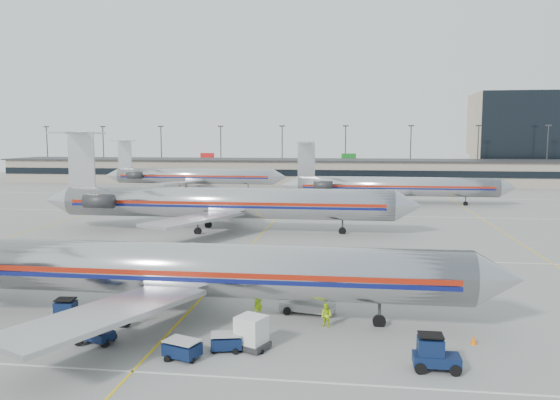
% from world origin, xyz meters
% --- Properties ---
extents(ground, '(260.00, 260.00, 0.00)m').
position_xyz_m(ground, '(0.00, 0.00, 0.00)').
color(ground, gray).
rests_on(ground, ground).
extents(apron_markings, '(160.00, 0.15, 0.02)m').
position_xyz_m(apron_markings, '(0.00, 10.00, 0.01)').
color(apron_markings, silver).
rests_on(apron_markings, ground).
extents(terminal, '(162.00, 17.00, 6.25)m').
position_xyz_m(terminal, '(0.00, 97.97, 3.16)').
color(terminal, gray).
rests_on(terminal, ground).
extents(light_mast_row, '(163.60, 0.40, 15.28)m').
position_xyz_m(light_mast_row, '(0.00, 112.00, 8.58)').
color(light_mast_row, '#38383D').
rests_on(light_mast_row, ground).
extents(distant_building, '(30.00, 20.00, 25.00)m').
position_xyz_m(distant_building, '(62.00, 128.00, 12.50)').
color(distant_building, tan).
rests_on(distant_building, ground).
extents(jet_foreground, '(44.06, 25.94, 11.53)m').
position_xyz_m(jet_foreground, '(-1.26, -9.51, 3.35)').
color(jet_foreground, '#BBBABF').
rests_on(jet_foreground, ground).
extents(jet_second_row, '(48.89, 28.79, 12.80)m').
position_xyz_m(jet_second_row, '(-5.75, 23.68, 3.71)').
color(jet_second_row, '#BBBABF').
rests_on(jet_second_row, ground).
extents(jet_third_row, '(41.27, 25.38, 11.28)m').
position_xyz_m(jet_third_row, '(17.97, 55.00, 3.28)').
color(jet_third_row, '#BBBABF').
rests_on(jet_third_row, ground).
extents(jet_back_row, '(41.77, 25.69, 11.42)m').
position_xyz_m(jet_back_row, '(-24.86, 74.90, 3.32)').
color(jet_back_row, '#BBBABF').
rests_on(jet_back_row, ground).
extents(tug_left, '(2.31, 1.31, 1.80)m').
position_xyz_m(tug_left, '(-6.67, -12.11, 0.82)').
color(tug_left, '#0A1739').
rests_on(tug_left, ground).
extents(tug_center, '(2.43, 1.85, 1.78)m').
position_xyz_m(tug_center, '(-3.79, -14.59, 0.81)').
color(tug_center, '#0A1739').
rests_on(tug_center, ground).
extents(tug_right, '(2.37, 1.27, 1.93)m').
position_xyz_m(tug_right, '(15.30, -15.83, 0.88)').
color(tug_right, '#0A1739').
rests_on(tug_right, ground).
extents(cart_inner, '(2.16, 1.81, 1.05)m').
position_xyz_m(cart_inner, '(2.03, -16.07, 0.56)').
color(cart_inner, '#0A1739').
rests_on(cart_inner, ground).
extents(cart_outer, '(1.92, 1.51, 0.97)m').
position_xyz_m(cart_outer, '(4.13, -14.62, 0.51)').
color(cart_outer, '#0A1739').
rests_on(cart_outer, ground).
extents(uld_container, '(2.28, 2.13, 1.92)m').
position_xyz_m(uld_container, '(5.49, -14.23, 0.97)').
color(uld_container, '#2D2D30').
rests_on(uld_container, ground).
extents(belt_loader, '(4.50, 2.10, 2.30)m').
position_xyz_m(belt_loader, '(8.21, -7.47, 0.62)').
color(belt_loader, '#9F9F9F').
rests_on(belt_loader, ground).
extents(ramp_worker_near, '(0.81, 0.80, 1.88)m').
position_xyz_m(ramp_worker_near, '(4.91, -8.60, 0.94)').
color(ramp_worker_near, '#98D514').
rests_on(ramp_worker_near, ground).
extents(ramp_worker_far, '(0.96, 0.91, 1.56)m').
position_xyz_m(ramp_worker_far, '(9.53, -10.14, 0.78)').
color(ramp_worker_far, '#C7F016').
rests_on(ramp_worker_far, ground).
extents(cone_right, '(0.50, 0.50, 0.55)m').
position_xyz_m(cone_right, '(18.14, -11.84, 0.28)').
color(cone_right, orange).
rests_on(cone_right, ground).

